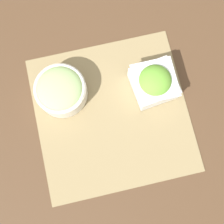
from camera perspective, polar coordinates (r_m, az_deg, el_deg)
ground_plane at (r=0.95m, az=0.00°, el=-0.41°), size 3.00×3.00×0.00m
placemat at (r=0.94m, az=0.00°, el=-0.39°), size 0.45×0.46×0.00m
cucumber_bowl at (r=0.93m, az=-9.36°, el=3.98°), size 0.15×0.15×0.08m
lettuce_bowl at (r=0.93m, az=7.73°, el=5.38°), size 0.13×0.13×0.09m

